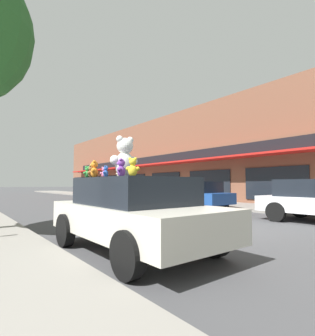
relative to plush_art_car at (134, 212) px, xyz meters
The scene contains 15 objects.
ground_plane 3.79m from the plush_art_car, 11.48° to the left, with size 260.00×260.00×0.00m, color #424244.
sidewalk_far 10.38m from the plush_art_car, ahead, with size 3.58×90.00×0.15m.
storefront_row 24.86m from the plush_art_car, 40.80° to the left, with size 14.49×40.76×7.62m.
plush_art_car is the anchor object (origin of this frame).
teddy_bear_giant 1.16m from the plush_art_car, 104.97° to the left, with size 0.66×0.41×0.90m.
teddy_bear_cream 1.05m from the plush_art_car, 86.79° to the left, with size 0.18×0.14×0.24m.
teddy_bear_orange 1.26m from the plush_art_car, 128.84° to the left, with size 0.24×0.28×0.38m.
teddy_bear_brown 1.31m from the plush_art_car, 124.64° to the left, with size 0.21×0.17×0.28m.
teddy_bear_yellow 1.15m from the plush_art_car, 124.94° to the right, with size 0.24×0.23×0.35m.
teddy_bear_green 1.40m from the plush_art_car, 123.81° to the left, with size 0.20×0.14×0.27m.
teddy_bear_red 1.22m from the plush_art_car, 65.41° to the left, with size 0.23×0.15×0.30m.
teddy_bear_blue 1.04m from the plush_art_car, behind, with size 0.16×0.14×0.22m.
teddy_bear_purple 0.93m from the plush_art_car, behind, with size 0.26×0.26×0.38m.
teddy_bear_pink 1.07m from the plush_art_car, 126.18° to the left, with size 0.18×0.12×0.24m.
parked_car_far_center 9.26m from the plush_art_car, 37.43° to the left, with size 2.02×4.51×1.49m.
Camera 1 is at (-6.58, -5.30, 1.37)m, focal length 28.00 mm.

